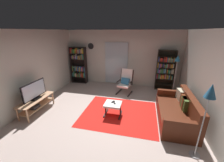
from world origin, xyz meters
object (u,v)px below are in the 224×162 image
object	(u,v)px
bookshelf_near_sofa	(165,69)
floor_lamp_by_sofa	(209,99)
floor_lamp_by_shelf	(177,65)
wall_clock	(91,46)
bookshelf_near_tv	(79,64)
tv_remote	(114,103)
tv_stand	(36,103)
ottoman	(113,105)
television	(34,91)
cell_phone	(113,102)
lounge_armchair	(126,81)
leather_sofa	(177,111)

from	to	relation	value
bookshelf_near_sofa	floor_lamp_by_sofa	bearing A→B (deg)	-85.50
floor_lamp_by_shelf	wall_clock	world-z (taller)	wall_clock
wall_clock	floor_lamp_by_sofa	bearing A→B (deg)	-45.34
bookshelf_near_tv	tv_remote	world-z (taller)	bookshelf_near_tv
bookshelf_near_tv	floor_lamp_by_shelf	world-z (taller)	bookshelf_near_tv
tv_stand	floor_lamp_by_sofa	world-z (taller)	floor_lamp_by_sofa
floor_lamp_by_sofa	floor_lamp_by_shelf	bearing A→B (deg)	90.46
bookshelf_near_tv	ottoman	bearing A→B (deg)	-47.61
television	cell_phone	distance (m)	2.54
ottoman	floor_lamp_by_sofa	distance (m)	2.57
bookshelf_near_sofa	floor_lamp_by_shelf	world-z (taller)	bookshelf_near_sofa
tv_remote	floor_lamp_by_shelf	bearing A→B (deg)	11.77
bookshelf_near_sofa	floor_lamp_by_sofa	size ratio (longest dim) A/B	1.07
floor_lamp_by_shelf	tv_remote	bearing A→B (deg)	-139.31
lounge_armchair	ottoman	size ratio (longest dim) A/B	1.95
bookshelf_near_sofa	wall_clock	world-z (taller)	wall_clock
bookshelf_near_sofa	tv_remote	bearing A→B (deg)	-124.15
bookshelf_near_sofa	ottoman	world-z (taller)	bookshelf_near_sofa
leather_sofa	wall_clock	bearing A→B (deg)	144.60
tv_remote	wall_clock	xyz separation A→B (m)	(-1.77, 2.72, 1.43)
bookshelf_near_tv	cell_phone	world-z (taller)	bookshelf_near_tv
lounge_armchair	floor_lamp_by_shelf	distance (m)	2.08
bookshelf_near_tv	bookshelf_near_sofa	bearing A→B (deg)	0.35
lounge_armchair	floor_lamp_by_shelf	xyz separation A→B (m)	(1.91, -0.07, 0.81)
bookshelf_near_tv	tv_stand	bearing A→B (deg)	-93.00
ottoman	tv_remote	world-z (taller)	tv_remote
tv_remote	leather_sofa	bearing A→B (deg)	-25.08
floor_lamp_by_shelf	floor_lamp_by_sofa	bearing A→B (deg)	-89.54
cell_phone	leather_sofa	bearing A→B (deg)	26.60
television	leather_sofa	size ratio (longest dim) A/B	0.49
ottoman	tv_stand	bearing A→B (deg)	-170.94
tv_stand	leather_sofa	world-z (taller)	leather_sofa
leather_sofa	bookshelf_near_sofa	bearing A→B (deg)	93.24
ottoman	tv_remote	distance (m)	0.09
leather_sofa	floor_lamp_by_sofa	world-z (taller)	floor_lamp_by_sofa
bookshelf_near_tv	ottoman	xyz separation A→B (m)	(2.34, -2.56, -0.61)
leather_sofa	tv_remote	xyz separation A→B (m)	(-1.88, -0.13, 0.12)
tv_remote	cell_phone	size ratio (longest dim) A/B	1.03
lounge_armchair	tv_stand	bearing A→B (deg)	-139.93
tv_stand	cell_phone	xyz separation A→B (m)	(2.48, 0.49, 0.11)
wall_clock	television	bearing A→B (deg)	-103.73
floor_lamp_by_sofa	floor_lamp_by_shelf	world-z (taller)	floor_lamp_by_shelf
tv_stand	cell_phone	size ratio (longest dim) A/B	9.29
television	tv_remote	distance (m)	2.58
tv_remote	cell_phone	bearing A→B (deg)	98.56
leather_sofa	lounge_armchair	xyz separation A→B (m)	(-1.78, 1.67, 0.23)
bookshelf_near_sofa	television	bearing A→B (deg)	-145.29
ottoman	floor_lamp_by_sofa	xyz separation A→B (m)	(2.07, -1.11, 1.03)
cell_phone	floor_lamp_by_shelf	bearing A→B (deg)	63.73
lounge_armchair	floor_lamp_by_shelf	world-z (taller)	floor_lamp_by_shelf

